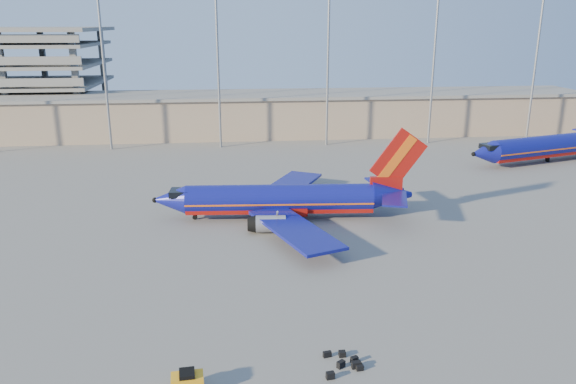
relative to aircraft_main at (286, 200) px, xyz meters
name	(u,v)px	position (x,y,z in m)	size (l,w,h in m)	color
ground	(261,234)	(-3.27, -4.98, -2.32)	(220.00, 220.00, 0.00)	slate
terminal_building	(293,113)	(6.73, 53.02, 2.00)	(122.00, 16.00, 8.50)	gray
light_mast_row	(273,50)	(1.73, 41.02, 15.24)	(101.60, 1.60, 28.65)	gray
aircraft_main	(286,200)	(0.00, 0.00, 0.00)	(32.05, 30.77, 10.85)	navy
aircraft_second	(553,145)	(47.31, 24.26, 0.37)	(33.66, 17.08, 11.72)	navy
baggage_tug	(187,381)	(-9.36, -32.04, -1.55)	(2.13, 1.40, 1.46)	#F3A215
luggage_pile	(345,363)	(1.04, -30.31, -2.10)	(2.70, 2.89, 0.48)	black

